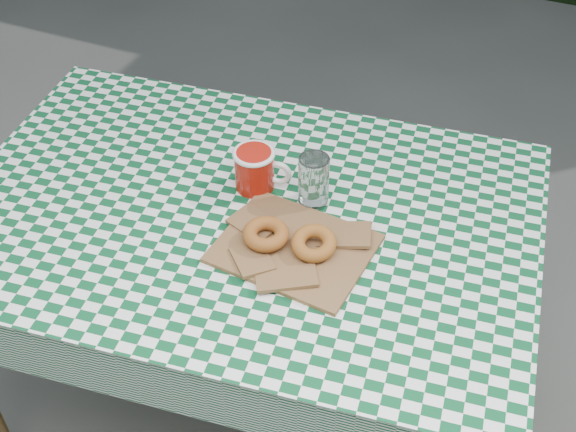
% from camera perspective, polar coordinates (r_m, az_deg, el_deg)
% --- Properties ---
extents(ground, '(60.00, 60.00, 0.00)m').
position_cam_1_polar(ground, '(2.23, -2.04, -14.58)').
color(ground, '#494844').
rests_on(ground, ground).
extents(table, '(1.35, 0.98, 0.75)m').
position_cam_1_polar(table, '(1.94, -2.94, -7.93)').
color(table, brown).
rests_on(table, ground).
extents(tablecloth, '(1.37, 1.00, 0.01)m').
position_cam_1_polar(tablecloth, '(1.67, -3.39, 0.28)').
color(tablecloth, '#0B4724').
rests_on(tablecloth, table).
extents(paper_bag, '(0.33, 0.27, 0.02)m').
position_cam_1_polar(paper_bag, '(1.57, 0.47, -2.36)').
color(paper_bag, brown).
rests_on(paper_bag, tablecloth).
extents(bagel_front, '(0.14, 0.14, 0.03)m').
position_cam_1_polar(bagel_front, '(1.57, -1.68, -1.37)').
color(bagel_front, '#9D4620').
rests_on(bagel_front, paper_bag).
extents(bagel_back, '(0.10, 0.10, 0.03)m').
position_cam_1_polar(bagel_back, '(1.55, 1.95, -2.06)').
color(bagel_back, '#A54F22').
rests_on(bagel_back, paper_bag).
extents(coffee_mug, '(0.20, 0.20, 0.10)m').
position_cam_1_polar(coffee_mug, '(1.70, -2.54, 3.51)').
color(coffee_mug, '#A5160A').
rests_on(coffee_mug, tablecloth).
extents(drinking_glass, '(0.08, 0.08, 0.12)m').
position_cam_1_polar(drinking_glass, '(1.65, 1.93, 2.67)').
color(drinking_glass, silver).
rests_on(drinking_glass, tablecloth).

